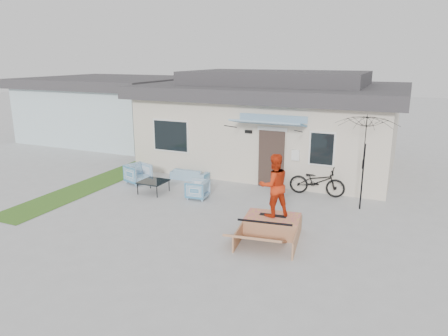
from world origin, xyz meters
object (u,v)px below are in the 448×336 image
at_px(loveseat, 190,172).
at_px(bicycle, 317,178).
at_px(armchair_right, 197,188).
at_px(skate_ramp, 272,225).
at_px(skater, 274,184).
at_px(patio_umbrella, 364,155).
at_px(skateboard, 273,215).
at_px(armchair_left, 138,173).
at_px(coffee_table, 154,187).

bearing_deg(loveseat, bicycle, 179.14).
relative_size(armchair_right, skate_ramp, 0.36).
bearing_deg(armchair_right, loveseat, -150.18).
bearing_deg(armchair_right, bicycle, 113.32).
xyz_separation_m(bicycle, skater, (-0.43, -3.68, 0.77)).
bearing_deg(patio_umbrella, skate_ramp, -124.06).
relative_size(armchair_right, patio_umbrella, 0.29).
bearing_deg(bicycle, loveseat, 89.33).
xyz_separation_m(loveseat, patio_umbrella, (6.49, -0.74, 1.46)).
xyz_separation_m(loveseat, skater, (4.51, -3.60, 1.09)).
bearing_deg(bicycle, skate_ramp, 171.93).
distance_m(bicycle, skateboard, 3.70).
bearing_deg(armchair_left, loveseat, -31.44).
bearing_deg(skate_ramp, loveseat, 133.34).
relative_size(armchair_right, skater, 0.41).
xyz_separation_m(loveseat, coffee_table, (-0.37, -2.00, -0.07)).
height_order(patio_umbrella, skate_ramp, patio_umbrella).
bearing_deg(loveseat, armchair_left, 37.22).
bearing_deg(patio_umbrella, skater, -124.59).
xyz_separation_m(loveseat, bicycle, (4.95, 0.07, 0.32)).
distance_m(loveseat, coffee_table, 2.03).
relative_size(skate_ramp, skateboard, 2.62).
bearing_deg(armchair_left, skater, -91.67).
distance_m(loveseat, skate_ramp, 5.81).
distance_m(armchair_right, patio_umbrella, 5.48).
bearing_deg(bicycle, skateboard, 171.75).
relative_size(loveseat, bicycle, 0.77).
bearing_deg(armchair_left, coffee_table, -103.17).
height_order(armchair_left, bicycle, bicycle).
relative_size(armchair_left, skateboard, 1.11).
distance_m(skate_ramp, skater, 1.14).
bearing_deg(coffee_table, patio_umbrella, 10.38).
bearing_deg(skate_ramp, armchair_right, 143.45).
distance_m(loveseat, patio_umbrella, 6.69).
bearing_deg(armchair_right, skate_ramp, 56.12).
height_order(armchair_left, skate_ramp, armchair_left).
relative_size(armchair_right, bicycle, 0.36).
relative_size(loveseat, armchair_right, 2.12).
distance_m(patio_umbrella, skater, 3.50).
xyz_separation_m(armchair_left, armchair_right, (2.85, -0.64, -0.06)).
xyz_separation_m(coffee_table, bicycle, (5.32, 2.07, 0.39)).
bearing_deg(skate_ramp, armchair_left, 150.61).
distance_m(armchair_right, bicycle, 4.14).
xyz_separation_m(patio_umbrella, skateboard, (-1.97, -2.86, -1.24)).
bearing_deg(skateboard, skater, 85.53).
relative_size(loveseat, coffee_table, 1.67).
relative_size(armchair_right, skateboard, 0.95).
height_order(bicycle, patio_umbrella, patio_umbrella).
xyz_separation_m(armchair_left, bicycle, (6.49, 1.32, 0.20)).
bearing_deg(armchair_right, skater, 56.74).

